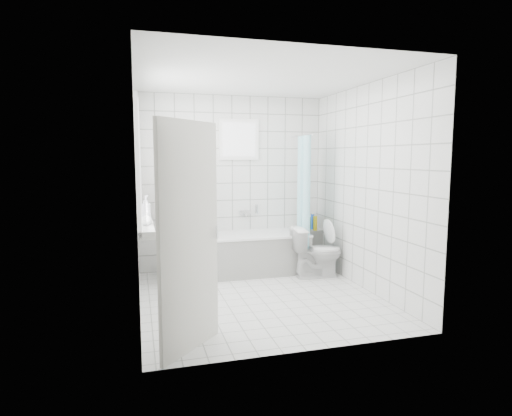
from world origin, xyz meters
name	(u,v)px	position (x,y,z in m)	size (l,w,h in m)	color
ground	(260,297)	(0.00, 0.00, 0.00)	(3.00, 3.00, 0.00)	white
ceiling	(260,77)	(0.00, 0.00, 2.60)	(3.00, 3.00, 0.00)	white
wall_back	(232,183)	(0.00, 1.50, 1.30)	(2.80, 0.02, 2.60)	white
wall_front	(309,204)	(0.00, -1.50, 1.30)	(2.80, 0.02, 2.60)	white
wall_left	(137,193)	(-1.40, 0.00, 1.30)	(0.02, 3.00, 2.60)	white
wall_right	(366,188)	(1.40, 0.00, 1.30)	(0.02, 3.00, 2.60)	white
window_left	(140,165)	(-1.35, 0.30, 1.60)	(0.01, 0.90, 1.40)	white
window_back	(239,140)	(0.10, 1.46, 1.95)	(0.50, 0.01, 0.50)	white
window_sill	(146,228)	(-1.31, 0.30, 0.86)	(0.18, 1.02, 0.08)	white
door	(189,238)	(-0.97, -1.19, 1.00)	(0.04, 0.80, 2.00)	silver
bathtub	(244,253)	(0.08, 1.12, 0.29)	(1.85, 0.77, 0.58)	white
partition_wall	(175,226)	(-0.91, 1.07, 0.75)	(0.15, 0.85, 1.50)	white
tiled_ledge	(309,247)	(1.21, 1.38, 0.28)	(0.40, 0.24, 0.55)	white
toilet	(317,252)	(1.03, 0.65, 0.36)	(0.40, 0.70, 0.71)	white
curtain_rod	(301,136)	(0.95, 1.10, 2.00)	(0.02, 0.02, 0.80)	silver
shower_curtain	(304,198)	(0.95, 0.97, 1.10)	(0.14, 0.48, 1.78)	#48C2D3
tub_faucet	(245,212)	(0.18, 1.46, 0.85)	(0.18, 0.06, 0.06)	silver
sill_bottles	(146,213)	(-1.30, 0.40, 1.03)	(0.18, 0.42, 0.33)	pink
ledge_bottles	(312,223)	(1.24, 1.33, 0.66)	(0.18, 0.17, 0.24)	blue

